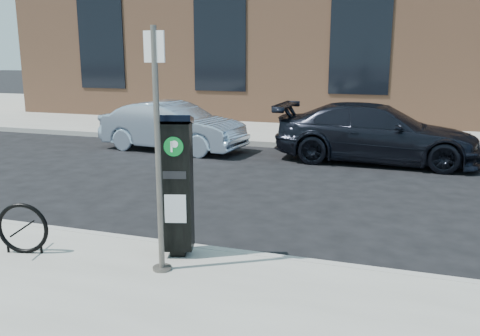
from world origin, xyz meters
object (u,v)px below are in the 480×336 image
at_px(car_silver, 173,126).
at_px(bike_rack, 23,229).
at_px(sign_pole, 158,155).
at_px(parking_kiosk, 177,184).
at_px(car_dark, 376,133).

bearing_deg(car_silver, bike_rack, -162.10).
bearing_deg(bike_rack, car_silver, 88.08).
bearing_deg(sign_pole, car_silver, 116.81).
bearing_deg(parking_kiosk, bike_rack, -179.71).
distance_m(bike_rack, car_dark, 8.71).
bearing_deg(car_dark, bike_rack, 155.36).
relative_size(parking_kiosk, car_silver, 0.44).
bearing_deg(car_silver, parking_kiosk, -147.77).
xyz_separation_m(bike_rack, car_silver, (-1.63, 7.63, 0.19)).
height_order(sign_pole, car_dark, sign_pole).
distance_m(parking_kiosk, car_dark, 7.53).
bearing_deg(parking_kiosk, car_silver, 99.53).
bearing_deg(car_dark, car_silver, 93.30).
height_order(sign_pole, bike_rack, sign_pole).
distance_m(parking_kiosk, car_silver, 7.88).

